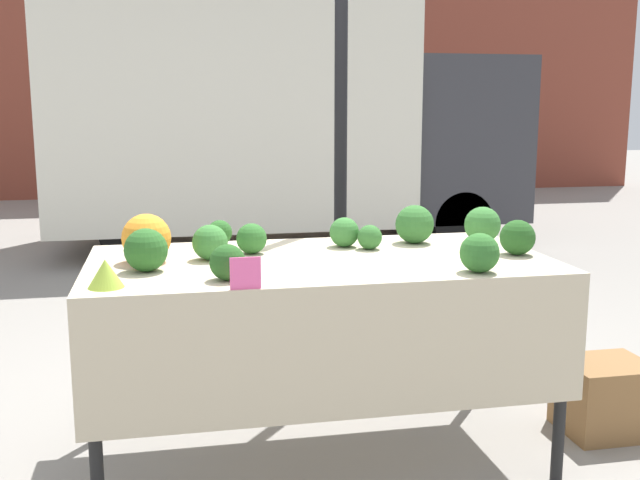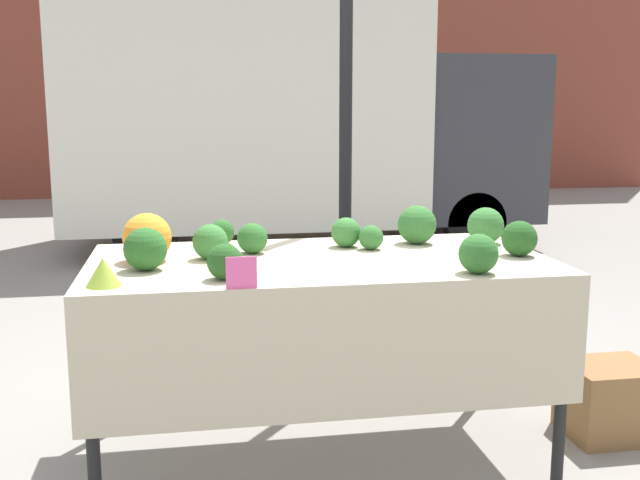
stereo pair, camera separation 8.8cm
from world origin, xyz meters
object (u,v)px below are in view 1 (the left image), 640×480
object	(u,v)px
price_sign	(245,273)
produce_crate	(605,397)
parked_truck	(272,115)
orange_cauliflower	(146,238)

from	to	relation	value
price_sign	produce_crate	world-z (taller)	price_sign
price_sign	produce_crate	bearing A→B (deg)	14.21
parked_truck	produce_crate	xyz separation A→B (m)	(0.87, -5.23, -1.26)
parked_truck	orange_cauliflower	size ratio (longest dim) A/B	24.51
price_sign	produce_crate	distance (m)	1.97
orange_cauliflower	price_sign	size ratio (longest dim) A/B	1.75
parked_truck	orange_cauliflower	world-z (taller)	parked_truck
orange_cauliflower	produce_crate	xyz separation A→B (m)	(2.11, -0.10, -0.83)
price_sign	produce_crate	xyz separation A→B (m)	(1.75, 0.44, -0.79)
parked_truck	price_sign	bearing A→B (deg)	-98.86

